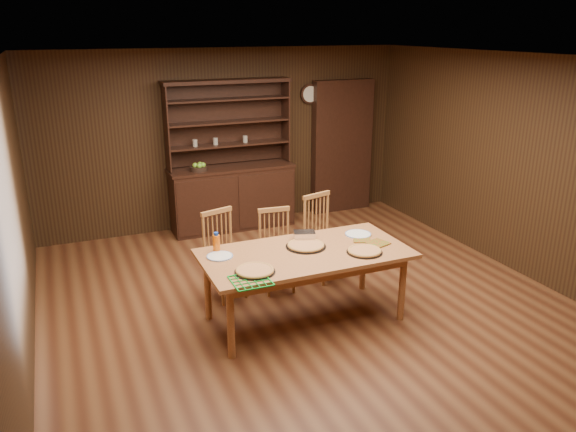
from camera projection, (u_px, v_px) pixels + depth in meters
name	position (u px, v px, depth m)	size (l,w,h in m)	color
floor	(310.00, 306.00, 6.08)	(6.00, 6.00, 0.00)	brown
room_shell	(312.00, 164.00, 5.58)	(6.00, 6.00, 6.00)	silver
china_hutch	(232.00, 189.00, 8.30)	(1.84, 0.52, 2.17)	black
doorway	(342.00, 147.00, 8.98)	(1.00, 0.18, 2.10)	black
wall_clock	(310.00, 94.00, 8.55)	(0.30, 0.05, 0.30)	black
dining_table	(305.00, 259.00, 5.61)	(2.07, 1.03, 0.75)	#AD6D3C
chair_left	(223.00, 252.00, 6.18)	(0.50, 0.49, 0.99)	#A9653A
chair_center	(276.00, 247.00, 6.37)	(0.42, 0.41, 0.94)	#A9653A
chair_right	(321.00, 234.00, 6.66)	(0.51, 0.50, 1.02)	#A9653A
pizza_left	(255.00, 271.00, 5.11)	(0.38, 0.38, 0.04)	black
pizza_right	(364.00, 251.00, 5.56)	(0.36, 0.36, 0.04)	black
pizza_center	(306.00, 245.00, 5.70)	(0.41, 0.41, 0.04)	black
cooling_rack	(251.00, 281.00, 4.93)	(0.33, 0.33, 0.01)	#0B9725
plate_left	(220.00, 256.00, 5.46)	(0.26, 0.26, 0.02)	white
plate_right	(358.00, 234.00, 6.03)	(0.28, 0.28, 0.02)	white
foil_dish	(304.00, 236.00, 5.89)	(0.22, 0.16, 0.09)	white
juice_bottle	(216.00, 243.00, 5.56)	(0.07, 0.07, 0.20)	#DE5D0B
pot_holder_a	(378.00, 243.00, 5.79)	(0.19, 0.19, 0.01)	#AF2114
pot_holder_b	(362.00, 240.00, 5.88)	(0.18, 0.18, 0.01)	#AF2114
fruit_bowl	(199.00, 167.00, 7.93)	(0.25, 0.25, 0.12)	black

